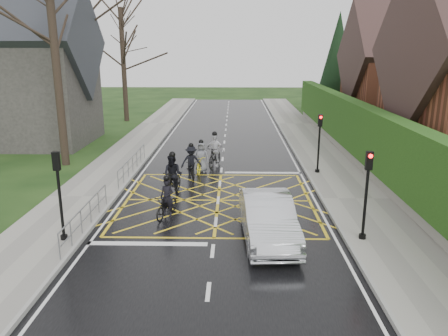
{
  "coord_description": "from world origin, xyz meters",
  "views": [
    {
      "loc": [
        0.67,
        -18.11,
        6.4
      ],
      "look_at": [
        0.24,
        0.66,
        1.3
      ],
      "focal_mm": 35.0,
      "sensor_mm": 36.0,
      "label": 1
    }
  ],
  "objects_px": {
    "cyclist_lead": "(201,161)",
    "cyclist_front": "(215,154)",
    "cyclist_mid": "(191,165)",
    "cyclist_back": "(173,179)",
    "car": "(268,218)",
    "cyclist_rear": "(167,203)"
  },
  "relations": [
    {
      "from": "cyclist_lead",
      "to": "cyclist_front",
      "type": "bearing_deg",
      "value": 66.96
    },
    {
      "from": "cyclist_mid",
      "to": "cyclist_front",
      "type": "relative_size",
      "value": 0.94
    },
    {
      "from": "cyclist_back",
      "to": "cyclist_mid",
      "type": "bearing_deg",
      "value": 90.85
    },
    {
      "from": "cyclist_mid",
      "to": "cyclist_front",
      "type": "xyz_separation_m",
      "value": [
        1.11,
        2.2,
        0.08
      ]
    },
    {
      "from": "car",
      "to": "cyclist_lead",
      "type": "bearing_deg",
      "value": 105.02
    },
    {
      "from": "cyclist_back",
      "to": "car",
      "type": "height_order",
      "value": "cyclist_back"
    },
    {
      "from": "cyclist_lead",
      "to": "car",
      "type": "relative_size",
      "value": 0.4
    },
    {
      "from": "cyclist_back",
      "to": "cyclist_lead",
      "type": "height_order",
      "value": "cyclist_back"
    },
    {
      "from": "cyclist_back",
      "to": "cyclist_front",
      "type": "height_order",
      "value": "same"
    },
    {
      "from": "cyclist_front",
      "to": "cyclist_lead",
      "type": "xyz_separation_m",
      "value": [
        -0.67,
        -1.18,
        -0.12
      ]
    },
    {
      "from": "cyclist_lead",
      "to": "cyclist_back",
      "type": "bearing_deg",
      "value": -98.03
    },
    {
      "from": "cyclist_front",
      "to": "car",
      "type": "xyz_separation_m",
      "value": [
        2.27,
        -9.76,
        0.04
      ]
    },
    {
      "from": "cyclist_back",
      "to": "cyclist_lead",
      "type": "relative_size",
      "value": 1.1
    },
    {
      "from": "cyclist_rear",
      "to": "cyclist_mid",
      "type": "xyz_separation_m",
      "value": [
        0.44,
        5.48,
        0.12
      ]
    },
    {
      "from": "cyclist_back",
      "to": "cyclist_front",
      "type": "xyz_separation_m",
      "value": [
        1.68,
        4.99,
        -0.02
      ]
    },
    {
      "from": "cyclist_back",
      "to": "car",
      "type": "bearing_deg",
      "value": -38.13
    },
    {
      "from": "cyclist_rear",
      "to": "cyclist_back",
      "type": "bearing_deg",
      "value": 110.12
    },
    {
      "from": "cyclist_rear",
      "to": "cyclist_lead",
      "type": "relative_size",
      "value": 0.96
    },
    {
      "from": "cyclist_rear",
      "to": "cyclist_mid",
      "type": "distance_m",
      "value": 5.5
    },
    {
      "from": "cyclist_mid",
      "to": "cyclist_lead",
      "type": "height_order",
      "value": "cyclist_mid"
    },
    {
      "from": "cyclist_rear",
      "to": "cyclist_back",
      "type": "distance_m",
      "value": 2.7
    },
    {
      "from": "cyclist_front",
      "to": "cyclist_lead",
      "type": "relative_size",
      "value": 1.1
    }
  ]
}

